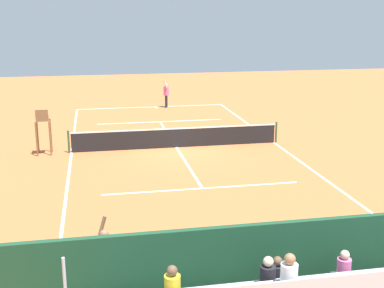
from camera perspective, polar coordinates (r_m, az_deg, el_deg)
The scene contains 12 objects.
ground_plane at distance 24.99m, azimuth -1.75°, elevation -0.38°, with size 60.00×60.00×0.00m, color #BC6033.
court_line_markings at distance 25.02m, azimuth -1.76°, elevation -0.35°, with size 10.10×22.20×0.01m.
tennis_net at distance 24.86m, azimuth -1.76°, elevation 0.73°, with size 10.30×0.10×1.07m.
backdrop_wall at distance 11.89m, azimuth 9.46°, elevation -13.03°, with size 18.00×0.16×2.00m, color #194228.
umpire_chair at distance 24.42m, azimuth -16.26°, elevation 1.85°, with size 0.67×0.67×2.14m.
courtside_bench at distance 13.30m, azimuth 15.18°, elevation -12.36°, with size 1.80×0.40×0.93m.
equipment_bag at distance 12.70m, azimuth 7.19°, elevation -15.23°, with size 0.90×0.36×0.36m, color black.
tennis_player at distance 35.27m, azimuth -2.90°, elevation 5.73°, with size 0.46×0.56×1.93m.
tennis_racket at distance 35.19m, azimuth -3.96°, elevation 4.04°, with size 0.37×0.59×0.03m.
tennis_ball_near at distance 31.79m, azimuth 0.54°, elevation 2.96°, with size 0.07×0.07×0.07m, color #CCDB33.
tennis_ball_far at distance 33.98m, azimuth -0.66°, elevation 3.72°, with size 0.07×0.07×0.07m, color #CCDB33.
line_judge at distance 12.18m, azimuth -9.65°, elevation -12.23°, with size 0.42×0.55×1.93m.
Camera 1 is at (3.84, 23.82, 6.48)m, focal length 47.90 mm.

